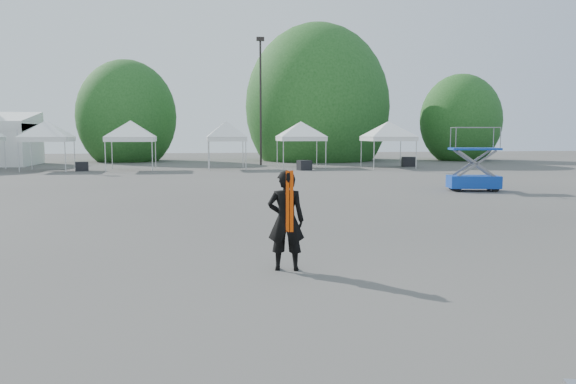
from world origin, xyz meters
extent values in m
plane|color=#474442|center=(0.00, 0.00, 0.00)|extent=(120.00, 120.00, 0.00)
cylinder|color=black|center=(3.00, 32.00, 4.75)|extent=(0.16, 0.16, 9.50)
cube|color=black|center=(3.00, 32.00, 9.65)|extent=(0.60, 0.25, 0.30)
cylinder|color=#382314|center=(-8.00, 40.00, 1.14)|extent=(0.36, 0.36, 2.27)
ellipsoid|color=#1B4A18|center=(-8.00, 40.00, 3.94)|extent=(4.16, 4.16, 4.78)
cylinder|color=#382314|center=(9.00, 39.00, 1.40)|extent=(0.36, 0.36, 2.80)
ellipsoid|color=#1B4A18|center=(9.00, 39.00, 4.85)|extent=(5.12, 5.12, 5.89)
cylinder|color=#382314|center=(22.00, 37.00, 1.05)|extent=(0.36, 0.36, 2.10)
ellipsoid|color=#1B4A18|center=(22.00, 37.00, 3.64)|extent=(3.84, 3.84, 4.42)
cylinder|color=silver|center=(-15.13, 30.15, 1.00)|extent=(0.06, 0.06, 2.00)
cylinder|color=silver|center=(-13.11, 26.31, 1.00)|extent=(0.06, 0.06, 2.00)
cylinder|color=silver|center=(-10.30, 26.31, 1.00)|extent=(0.06, 0.06, 2.00)
cylinder|color=silver|center=(-13.11, 29.12, 1.00)|extent=(0.06, 0.06, 2.00)
cylinder|color=silver|center=(-10.30, 29.12, 1.00)|extent=(0.06, 0.06, 2.00)
cube|color=white|center=(-11.71, 27.71, 2.08)|extent=(3.02, 3.02, 0.30)
pyramid|color=white|center=(-11.71, 27.71, 3.33)|extent=(4.26, 4.26, 1.10)
cylinder|color=silver|center=(-7.73, 25.72, 1.00)|extent=(0.06, 0.06, 2.00)
cylinder|color=silver|center=(-4.79, 25.72, 1.00)|extent=(0.06, 0.06, 2.00)
cylinder|color=silver|center=(-7.73, 28.65, 1.00)|extent=(0.06, 0.06, 2.00)
cylinder|color=silver|center=(-4.79, 28.65, 1.00)|extent=(0.06, 0.06, 2.00)
cube|color=white|center=(-6.26, 27.19, 2.08)|extent=(3.14, 3.14, 0.30)
pyramid|color=white|center=(-6.26, 27.19, 3.33)|extent=(4.44, 4.44, 1.10)
cylinder|color=silver|center=(-1.13, 26.19, 1.00)|extent=(0.06, 0.06, 2.00)
cylinder|color=silver|center=(1.33, 26.19, 1.00)|extent=(0.06, 0.06, 2.00)
cylinder|color=silver|center=(-1.13, 28.64, 1.00)|extent=(0.06, 0.06, 2.00)
cylinder|color=silver|center=(1.33, 28.64, 1.00)|extent=(0.06, 0.06, 2.00)
cube|color=white|center=(0.10, 27.42, 2.08)|extent=(2.66, 2.66, 0.30)
pyramid|color=white|center=(0.10, 27.42, 3.33)|extent=(3.76, 3.76, 1.10)
cylinder|color=silver|center=(4.02, 27.07, 1.00)|extent=(0.06, 0.06, 2.00)
cylinder|color=silver|center=(7.05, 27.07, 1.00)|extent=(0.06, 0.06, 2.00)
cylinder|color=silver|center=(4.02, 30.10, 1.00)|extent=(0.06, 0.06, 2.00)
cylinder|color=silver|center=(7.05, 30.10, 1.00)|extent=(0.06, 0.06, 2.00)
cube|color=white|center=(5.54, 28.59, 2.08)|extent=(3.24, 3.24, 0.30)
pyramid|color=white|center=(5.54, 28.59, 3.33)|extent=(4.58, 4.58, 1.10)
cylinder|color=silver|center=(10.11, 25.59, 1.00)|extent=(0.06, 0.06, 2.00)
cylinder|color=silver|center=(13.17, 25.59, 1.00)|extent=(0.06, 0.06, 2.00)
cylinder|color=silver|center=(10.11, 28.65, 1.00)|extent=(0.06, 0.06, 2.00)
cylinder|color=silver|center=(13.17, 28.65, 1.00)|extent=(0.06, 0.06, 2.00)
cube|color=white|center=(11.64, 27.12, 2.08)|extent=(3.26, 3.26, 0.30)
pyramid|color=white|center=(11.64, 27.12, 3.33)|extent=(4.62, 4.62, 1.10)
imported|color=black|center=(-0.37, -1.70, 0.92)|extent=(0.74, 0.57, 1.83)
cube|color=#E54204|center=(-0.37, -1.88, 1.28)|extent=(0.15, 0.02, 1.10)
cube|color=#0C43A5|center=(9.83, 10.90, 0.40)|extent=(2.29, 1.45, 0.53)
cube|color=#0C43A5|center=(9.83, 10.90, 1.81)|extent=(2.19, 1.39, 0.09)
cylinder|color=black|center=(8.97, 10.62, 0.16)|extent=(0.34, 0.19, 0.32)
cylinder|color=black|center=(10.53, 10.31, 0.16)|extent=(0.34, 0.19, 0.32)
cylinder|color=black|center=(9.14, 11.49, 0.16)|extent=(0.34, 0.19, 0.32)
cylinder|color=black|center=(10.70, 11.18, 0.16)|extent=(0.34, 0.19, 0.32)
cube|color=black|center=(-9.43, 27.02, 0.30)|extent=(0.83, 0.68, 0.60)
cube|color=black|center=(5.19, 25.42, 0.34)|extent=(1.02, 0.89, 0.67)
cube|color=black|center=(13.61, 28.14, 0.37)|extent=(1.08, 0.92, 0.73)
camera|label=1|loc=(-1.95, -11.60, 2.48)|focal=35.00mm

